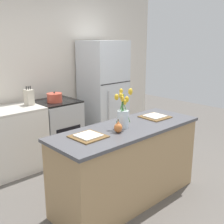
{
  "coord_description": "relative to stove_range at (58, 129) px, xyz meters",
  "views": [
    {
      "loc": [
        -2.11,
        -2.02,
        1.83
      ],
      "look_at": [
        0.0,
        0.25,
        1.0
      ],
      "focal_mm": 45.0,
      "sensor_mm": 36.0,
      "label": 1
    }
  ],
  "objects": [
    {
      "name": "knife_block",
      "position": [
        -0.43,
        0.03,
        0.56
      ],
      "size": [
        0.1,
        0.14,
        0.27
      ],
      "color": "beige",
      "rests_on": "back_counter"
    },
    {
      "name": "plate_setting_right",
      "position": [
        0.42,
        -1.56,
        0.44
      ],
      "size": [
        0.31,
        0.31,
        0.02
      ],
      "color": "brown",
      "rests_on": "kitchen_island"
    },
    {
      "name": "back_wall",
      "position": [
        -0.1,
        0.4,
        0.9
      ],
      "size": [
        5.2,
        0.08,
        2.7
      ],
      "color": "silver",
      "rests_on": "ground_plane"
    },
    {
      "name": "ground_plane",
      "position": [
        -0.1,
        -1.6,
        -0.45
      ],
      "size": [
        10.0,
        10.0,
        0.0
      ],
      "primitive_type": "plane",
      "color": "#59544F"
    },
    {
      "name": "refrigerator",
      "position": [
        0.95,
        0.0,
        0.44
      ],
      "size": [
        0.68,
        0.67,
        1.79
      ],
      "color": "silver",
      "rests_on": "ground_plane"
    },
    {
      "name": "stove_range",
      "position": [
        0.0,
        0.0,
        0.0
      ],
      "size": [
        0.6,
        0.61,
        0.9
      ],
      "color": "#B2B5B7",
      "rests_on": "ground_plane"
    },
    {
      "name": "pear_figurine",
      "position": [
        -0.31,
        -1.66,
        0.49
      ],
      "size": [
        0.09,
        0.09,
        0.14
      ],
      "color": "#C66B33",
      "rests_on": "kitchen_island"
    },
    {
      "name": "flower_vase",
      "position": [
        -0.16,
        -1.58,
        0.59
      ],
      "size": [
        0.17,
        0.15,
        0.43
      ],
      "color": "silver",
      "rests_on": "kitchen_island"
    },
    {
      "name": "cooking_pot",
      "position": [
        -0.06,
        -0.06,
        0.52
      ],
      "size": [
        0.23,
        0.23,
        0.16
      ],
      "color": "#CC4C38",
      "rests_on": "stove_range"
    },
    {
      "name": "plate_setting_left",
      "position": [
        -0.62,
        -1.56,
        0.44
      ],
      "size": [
        0.31,
        0.31,
        0.02
      ],
      "color": "brown",
      "rests_on": "kitchen_island"
    },
    {
      "name": "kitchen_island",
      "position": [
        -0.1,
        -1.6,
        -0.01
      ],
      "size": [
        1.8,
        0.66,
        0.88
      ],
      "color": "tan",
      "rests_on": "ground_plane"
    }
  ]
}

